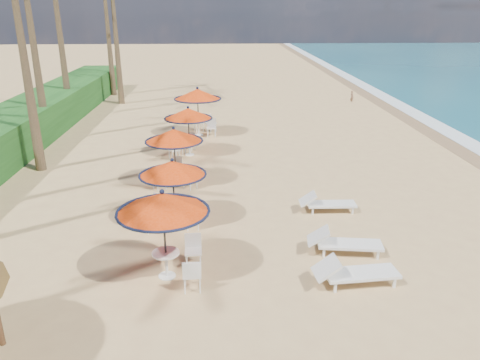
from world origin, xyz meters
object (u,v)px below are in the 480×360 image
object	(u,v)px
lounger_mid	(342,242)
lounger_far	(326,203)
station_0	(166,211)
station_4	(199,100)
station_3	(187,120)
lounger_near	(353,272)
station_2	(174,143)
station_1	(171,177)

from	to	relation	value
lounger_mid	lounger_far	distance (m)	2.88
station_0	station_4	world-z (taller)	station_4
lounger_far	station_3	bearing A→B (deg)	127.97
station_3	station_4	world-z (taller)	station_4
station_0	station_4	xyz separation A→B (m)	(0.26, 14.25, 0.06)
station_3	lounger_near	bearing A→B (deg)	-66.87
station_3	lounger_mid	bearing A→B (deg)	-62.93
station_4	lounger_mid	size ratio (longest dim) A/B	1.21
station_0	station_2	distance (m)	6.74
station_4	lounger_far	world-z (taller)	station_4
lounger_near	station_2	bearing A→B (deg)	119.20
station_3	lounger_mid	world-z (taller)	station_3
station_0	station_3	bearing A→B (deg)	90.84
station_3	lounger_near	distance (m)	12.22
station_3	lounger_far	bearing A→B (deg)	-52.99
station_4	station_1	bearing A→B (deg)	-92.28
station_4	lounger_mid	xyz separation A→B (m)	(4.48, -13.23, -1.57)
station_2	lounger_near	bearing A→B (deg)	-55.45
station_2	station_4	size ratio (longest dim) A/B	0.89
lounger_mid	station_1	bearing A→B (deg)	163.86
station_0	lounger_far	size ratio (longest dim) A/B	1.26
station_3	lounger_mid	xyz separation A→B (m)	(4.90, -9.58, -1.35)
lounger_mid	station_2	bearing A→B (deg)	139.38
station_3	lounger_near	world-z (taller)	station_3
lounger_mid	station_3	bearing A→B (deg)	124.39
station_0	station_1	size ratio (longest dim) A/B	1.10
station_0	lounger_mid	xyz separation A→B (m)	(4.74, 1.02, -1.50)
station_1	station_4	distance (m)	11.11
station_3	lounger_far	distance (m)	8.51
station_2	station_0	bearing A→B (deg)	-86.50
station_3	station_1	bearing A→B (deg)	-90.17
lounger_near	station_4	bearing A→B (deg)	101.02
station_2	station_4	distance (m)	7.55
lounger_mid	lounger_far	xyz separation A→B (m)	(0.16, 2.87, -0.03)
lounger_far	station_2	bearing A→B (deg)	152.87
station_1	station_3	bearing A→B (deg)	89.83
station_2	lounger_mid	xyz separation A→B (m)	(5.15, -5.71, -1.35)
station_2	lounger_mid	world-z (taller)	station_2
lounger_far	station_1	bearing A→B (deg)	-170.76
station_2	lounger_far	xyz separation A→B (m)	(5.31, -2.83, -1.38)
station_4	lounger_near	bearing A→B (deg)	-73.63
station_2	station_3	distance (m)	3.88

